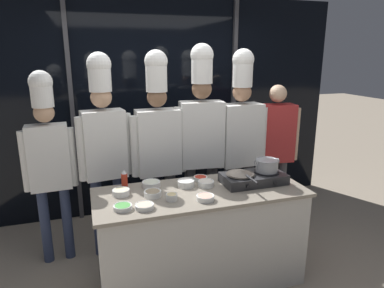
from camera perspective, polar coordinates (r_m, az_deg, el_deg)
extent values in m
plane|color=gray|center=(3.39, 1.38, -21.67)|extent=(24.00, 24.00, 0.00)
cube|color=black|center=(4.39, -5.72, 6.10)|extent=(4.84, 0.04, 2.70)
cube|color=#47474C|center=(4.26, -19.29, 5.06)|extent=(0.05, 0.05, 2.70)
cube|color=#47474C|center=(4.67, 6.90, 6.59)|extent=(0.05, 0.05, 2.70)
cube|color=beige|center=(3.15, 1.43, -15.45)|extent=(1.75, 0.67, 0.85)
cube|color=gray|center=(2.95, 1.49, -8.06)|extent=(1.81, 0.71, 0.03)
cube|color=#28282B|center=(3.15, 10.18, -5.66)|extent=(0.57, 0.30, 0.09)
cylinder|color=black|center=(3.08, 8.05, -5.09)|extent=(0.23, 0.23, 0.01)
cylinder|color=black|center=(2.96, 9.37, -6.99)|extent=(0.03, 0.01, 0.03)
cylinder|color=black|center=(3.19, 12.30, -4.54)|extent=(0.23, 0.23, 0.01)
cylinder|color=black|center=(3.08, 13.74, -6.33)|extent=(0.03, 0.01, 0.03)
cylinder|color=#38332D|center=(3.07, 8.06, -4.92)|extent=(0.24, 0.24, 0.01)
cone|color=#38332D|center=(3.07, 8.07, -4.62)|extent=(0.26, 0.26, 0.04)
cylinder|color=black|center=(2.88, 9.96, -5.83)|extent=(0.02, 0.19, 0.02)
cylinder|color=#93969B|center=(3.17, 12.36, -3.53)|extent=(0.20, 0.20, 0.11)
torus|color=#93969B|center=(3.16, 12.42, -2.61)|extent=(0.20, 0.20, 0.01)
torus|color=#93969B|center=(3.11, 10.62, -3.15)|extent=(0.01, 0.05, 0.05)
torus|color=#93969B|center=(3.22, 14.11, -2.73)|extent=(0.01, 0.05, 0.05)
cylinder|color=red|center=(3.07, -11.20, -5.92)|extent=(0.05, 0.05, 0.12)
cone|color=white|center=(3.04, -11.27, -4.57)|extent=(0.05, 0.05, 0.03)
cylinder|color=white|center=(2.76, -3.42, -8.84)|extent=(0.09, 0.09, 0.05)
torus|color=white|center=(2.75, -3.43, -8.36)|extent=(0.09, 0.09, 0.01)
cylinder|color=#E0C689|center=(2.76, -3.42, -8.59)|extent=(0.08, 0.08, 0.03)
cylinder|color=white|center=(2.66, -11.47, -10.32)|extent=(0.14, 0.14, 0.03)
torus|color=white|center=(2.65, -11.49, -10.00)|extent=(0.14, 0.14, 0.01)
cylinder|color=#4C9E47|center=(2.66, -11.48, -10.14)|extent=(0.12, 0.12, 0.02)
cylinder|color=white|center=(2.91, -11.73, -7.91)|extent=(0.14, 0.14, 0.05)
torus|color=white|center=(2.90, -11.76, -7.48)|extent=(0.14, 0.14, 0.01)
cylinder|color=beige|center=(2.91, -11.75, -7.68)|extent=(0.12, 0.12, 0.03)
cylinder|color=white|center=(3.03, -1.01, -6.61)|extent=(0.15, 0.15, 0.05)
torus|color=white|center=(3.02, -1.01, -6.13)|extent=(0.15, 0.15, 0.01)
cylinder|color=white|center=(3.02, -1.01, -6.36)|extent=(0.12, 0.12, 0.03)
cylinder|color=white|center=(2.85, -6.57, -8.25)|extent=(0.14, 0.14, 0.05)
torus|color=white|center=(2.84, -6.59, -7.83)|extent=(0.15, 0.15, 0.01)
cylinder|color=#9E896B|center=(2.84, -6.58, -8.03)|extent=(0.12, 0.12, 0.02)
cylinder|color=white|center=(2.76, 2.23, -8.98)|extent=(0.14, 0.14, 0.04)
torus|color=white|center=(2.75, 2.24, -8.60)|extent=(0.15, 0.15, 0.01)
cylinder|color=#EAA893|center=(2.76, 2.23, -8.77)|extent=(0.12, 0.12, 0.02)
cylinder|color=white|center=(3.18, 1.43, -5.75)|extent=(0.13, 0.13, 0.03)
torus|color=white|center=(3.17, 1.43, -5.49)|extent=(0.13, 0.13, 0.01)
cylinder|color=#B22D1E|center=(3.18, 1.43, -5.60)|extent=(0.10, 0.10, 0.02)
cylinder|color=white|center=(2.65, -7.93, -10.29)|extent=(0.14, 0.14, 0.03)
torus|color=white|center=(2.64, -7.94, -9.96)|extent=(0.15, 0.15, 0.01)
cylinder|color=beige|center=(2.64, -7.94, -10.10)|extent=(0.12, 0.12, 0.02)
cylinder|color=white|center=(3.04, -6.81, -6.70)|extent=(0.16, 0.16, 0.05)
torus|color=white|center=(3.03, -6.82, -6.29)|extent=(0.16, 0.16, 0.01)
cylinder|color=silver|center=(3.04, -6.81, -6.48)|extent=(0.13, 0.13, 0.03)
cylinder|color=white|center=(3.04, 2.34, -6.61)|extent=(0.14, 0.14, 0.05)
torus|color=white|center=(3.03, 2.34, -6.21)|extent=(0.14, 0.14, 0.01)
cylinder|color=silver|center=(3.03, 2.34, -6.40)|extent=(0.12, 0.12, 0.02)
cylinder|color=#2D3856|center=(3.72, -20.07, -12.17)|extent=(0.10, 0.10, 0.76)
cylinder|color=#2D3856|center=(3.72, -23.23, -12.43)|extent=(0.10, 0.10, 0.76)
cube|color=white|center=(3.47, -22.74, -2.05)|extent=(0.38, 0.21, 0.62)
cylinder|color=white|center=(3.44, -19.33, -2.06)|extent=(0.07, 0.07, 0.57)
cylinder|color=white|center=(3.46, -26.11, -2.68)|extent=(0.07, 0.07, 0.57)
sphere|color=tan|center=(3.38, -23.45, 4.83)|extent=(0.18, 0.18, 0.18)
cylinder|color=white|center=(3.36, -23.74, 7.54)|extent=(0.19, 0.19, 0.22)
sphere|color=white|center=(3.35, -23.94, 9.43)|extent=(0.21, 0.21, 0.21)
cylinder|color=#2D3856|center=(3.70, -11.95, -11.13)|extent=(0.10, 0.10, 0.83)
cylinder|color=#2D3856|center=(3.66, -15.34, -11.65)|extent=(0.10, 0.10, 0.83)
cube|color=white|center=(3.42, -14.40, -0.08)|extent=(0.43, 0.26, 0.67)
cylinder|color=white|center=(3.44, -10.64, 0.01)|extent=(0.08, 0.08, 0.61)
cylinder|color=white|center=(3.36, -17.99, -0.86)|extent=(0.08, 0.08, 0.61)
sphere|color=tan|center=(3.33, -14.90, 7.53)|extent=(0.20, 0.20, 0.20)
cylinder|color=white|center=(3.32, -15.11, 10.58)|extent=(0.21, 0.21, 0.25)
sphere|color=white|center=(3.31, -15.26, 12.72)|extent=(0.22, 0.22, 0.22)
cylinder|color=#4C4C51|center=(3.74, -3.59, -10.57)|extent=(0.11, 0.11, 0.82)
cylinder|color=#4C4C51|center=(3.69, -7.18, -11.03)|extent=(0.11, 0.11, 0.82)
cube|color=white|center=(3.46, -5.67, 0.30)|extent=(0.44, 0.24, 0.66)
cylinder|color=white|center=(3.50, -1.69, 0.24)|extent=(0.09, 0.09, 0.61)
cylinder|color=white|center=(3.39, -9.48, -0.45)|extent=(0.09, 0.09, 0.61)
sphere|color=brown|center=(3.38, -5.86, 7.75)|extent=(0.19, 0.19, 0.19)
cylinder|color=white|center=(3.36, -5.95, 11.09)|extent=(0.20, 0.20, 0.29)
sphere|color=white|center=(3.35, -6.02, 13.53)|extent=(0.22, 0.22, 0.22)
cylinder|color=#4C4C51|center=(3.86, 3.30, -9.46)|extent=(0.12, 0.12, 0.85)
cylinder|color=#4C4C51|center=(3.81, -0.32, -9.78)|extent=(0.12, 0.12, 0.85)
cube|color=white|center=(3.58, 1.59, 1.64)|extent=(0.47, 0.28, 0.69)
cylinder|color=white|center=(3.62, 5.58, 1.42)|extent=(0.09, 0.09, 0.63)
cylinder|color=white|center=(3.51, -2.27, 1.04)|extent=(0.09, 0.09, 0.63)
sphere|color=brown|center=(3.51, 1.64, 9.15)|extent=(0.20, 0.20, 0.20)
cylinder|color=white|center=(3.49, 1.66, 12.33)|extent=(0.21, 0.21, 0.28)
sphere|color=white|center=(3.49, 1.68, 14.61)|extent=(0.23, 0.23, 0.23)
cylinder|color=#4C4C51|center=(4.03, 9.24, -8.71)|extent=(0.12, 0.12, 0.83)
cylinder|color=#4C4C51|center=(3.92, 6.07, -9.30)|extent=(0.12, 0.12, 0.83)
cube|color=white|center=(3.74, 8.07, 1.54)|extent=(0.46, 0.26, 0.67)
cylinder|color=white|center=(3.84, 11.61, 1.46)|extent=(0.09, 0.09, 0.62)
cylinder|color=white|center=(3.60, 4.83, 0.82)|extent=(0.09, 0.09, 0.62)
sphere|color=#A87A5B|center=(3.66, 8.34, 8.53)|extent=(0.20, 0.20, 0.20)
cylinder|color=white|center=(3.65, 8.45, 11.55)|extent=(0.21, 0.21, 0.28)
sphere|color=white|center=(3.64, 8.54, 13.74)|extent=(0.22, 0.22, 0.22)
cylinder|color=#4C4C51|center=(4.27, 14.52, -7.79)|extent=(0.11, 0.11, 0.81)
cylinder|color=#4C4C51|center=(4.18, 11.71, -8.10)|extent=(0.11, 0.11, 0.81)
cube|color=#B72D2D|center=(4.00, 13.74, 1.78)|extent=(0.43, 0.26, 0.65)
cylinder|color=beige|center=(4.07, 16.84, 1.59)|extent=(0.08, 0.08, 0.60)
cylinder|color=beige|center=(3.89, 10.86, 1.34)|extent=(0.08, 0.08, 0.60)
sphere|color=beige|center=(3.93, 14.15, 8.16)|extent=(0.19, 0.19, 0.19)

